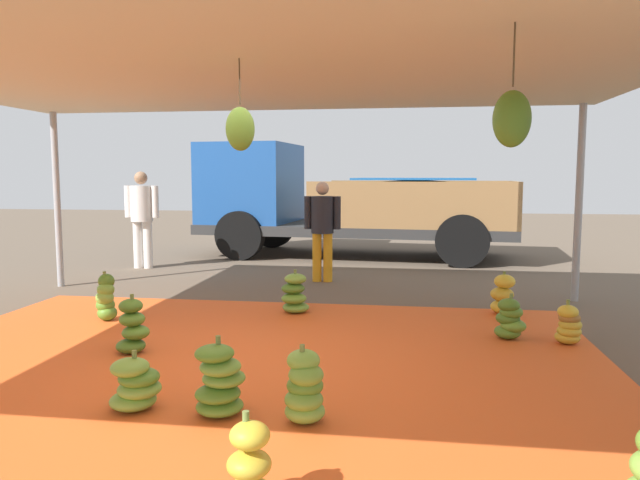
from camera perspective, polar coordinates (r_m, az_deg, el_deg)
The scene contains 16 objects.
ground_plane at distance 8.47m, azimuth -2.11°, elevation -5.49°, with size 40.00×40.00×0.00m, color brown.
tarp_orange at distance 5.64m, azimuth -7.73°, elevation -11.50°, with size 6.79×5.17×0.01m, color #E05B23.
tent_canopy at distance 5.36m, azimuth -8.31°, elevation 16.14°, with size 8.00×7.00×2.73m.
banana_bunch_1 at distance 7.45m, azimuth -2.44°, elevation -5.25°, with size 0.44×0.45×0.55m.
banana_bunch_4 at distance 7.48m, azimuth -19.78°, elevation -5.30°, with size 0.34×0.32×0.59m.
banana_bunch_5 at distance 4.25m, azimuth -1.48°, elevation -14.01°, with size 0.35×0.38×0.54m.
banana_bunch_6 at distance 4.67m, azimuth -17.22°, elevation -13.11°, with size 0.49×0.45×0.44m.
banana_bunch_7 at distance 4.42m, azimuth -9.59°, elevation -13.24°, with size 0.47×0.47×0.57m.
banana_bunch_8 at distance 3.29m, azimuth -6.78°, elevation -20.83°, with size 0.33×0.33×0.51m.
banana_bunch_9 at distance 6.59m, azimuth 22.68°, elevation -7.56°, with size 0.35×0.35×0.45m.
banana_bunch_10 at distance 6.08m, azimuth -17.49°, elevation -8.01°, with size 0.42×0.39×0.57m.
banana_bunch_11 at distance 6.58m, azimuth 17.68°, elevation -7.28°, with size 0.42×0.40×0.48m.
banana_bunch_12 at distance 7.72m, azimuth 17.11°, elevation -5.11°, with size 0.40×0.40×0.53m.
cargo_truck_main at distance 12.75m, azimuth 1.94°, elevation 3.76°, with size 6.68×2.95×2.40m.
worker_0 at distance 9.60m, azimuth 0.23°, elevation 1.58°, with size 0.59×0.36×1.62m.
worker_1 at distance 11.49m, azimuth -16.66°, elevation 2.58°, with size 0.65×0.40×1.79m.
Camera 1 is at (1.50, -5.16, 1.71)m, focal length 33.48 mm.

